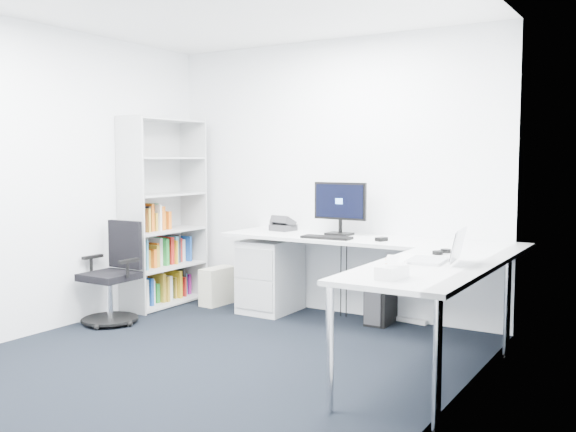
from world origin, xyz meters
The scene contains 20 objects.
ground centered at (0.00, 0.00, 0.00)m, with size 4.20×4.20×0.00m, color black.
wall_back centered at (0.00, 2.10, 1.35)m, with size 3.60×0.02×2.70m, color white.
wall_left centered at (-1.80, 0.00, 1.35)m, with size 0.02×4.20×2.70m, color white.
wall_right centered at (1.80, 0.00, 1.35)m, with size 0.02×4.20×2.70m, color white.
l_desk centered at (0.55, 1.40, 0.41)m, with size 2.78×1.56×0.81m, color silver, non-canonical shape.
drawer_pedestal centered at (-0.50, 1.78, 0.36)m, with size 0.47×0.59×0.73m, color silver.
bookshelf centered at (-1.62, 1.45, 0.98)m, with size 0.38×0.98×1.96m, color #B2B4B4, non-canonical shape.
task_chair centered at (-1.51, 0.58, 0.47)m, with size 0.53×0.53×0.95m, color black, non-canonical shape.
black_pc_tower centered at (0.64, 1.95, 0.23)m, with size 0.21×0.46×0.45m, color black.
beige_pc_tower centered at (-1.14, 1.74, 0.19)m, with size 0.18×0.41×0.39m, color beige.
power_strip centered at (0.87, 2.08, 0.02)m, with size 0.34×0.06×0.04m, color white.
monitor centered at (0.23, 1.85, 1.07)m, with size 0.54×0.17×0.52m, color black, non-canonical shape.
black_keyboard centered at (0.26, 1.54, 0.82)m, with size 0.46×0.16×0.02m, color black.
mouse centered at (0.76, 1.63, 0.83)m, with size 0.06×0.11×0.03m, color black.
desk_phone centered at (-0.42, 1.89, 0.89)m, with size 0.21×0.21×0.15m, color #2F2F31, non-canonical shape.
laptop centered at (1.48, 0.74, 0.94)m, with size 0.36×0.35×0.25m, color silver, non-canonical shape.
white_keyboard centered at (1.33, 0.72, 0.82)m, with size 0.13×0.47×0.02m, color white.
headphones centered at (1.45, 1.18, 0.84)m, with size 0.12×0.19×0.05m, color black, non-canonical shape.
orange_fruit centered at (1.34, 0.41, 0.85)m, with size 0.07×0.07×0.07m, color orange.
tissue_box centered at (1.52, 0.02, 0.85)m, with size 0.12×0.22×0.08m, color white.
Camera 1 is at (2.98, -3.57, 1.53)m, focal length 40.00 mm.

